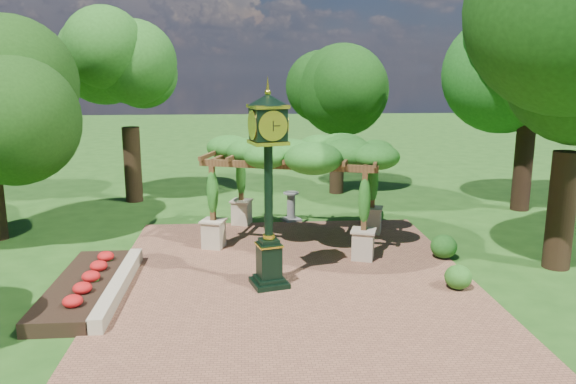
{
  "coord_description": "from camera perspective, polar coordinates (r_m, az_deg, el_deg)",
  "views": [
    {
      "loc": [
        -1.25,
        -13.62,
        5.75
      ],
      "look_at": [
        0.0,
        2.5,
        2.2
      ],
      "focal_mm": 35.0,
      "sensor_mm": 36.0,
      "label": 1
    }
  ],
  "objects": [
    {
      "name": "ground",
      "position": [
        14.84,
        0.76,
        -10.42
      ],
      "size": [
        120.0,
        120.0,
        0.0
      ],
      "primitive_type": "plane",
      "color": "#1E4714",
      "rests_on": "ground"
    },
    {
      "name": "tree_east_far",
      "position": [
        24.75,
        23.7,
        13.31
      ],
      "size": [
        4.96,
        4.96,
        9.59
      ],
      "color": "black",
      "rests_on": "ground"
    },
    {
      "name": "pedestal_clock",
      "position": [
        14.51,
        -2.0,
        1.91
      ],
      "size": [
        1.26,
        1.26,
        5.21
      ],
      "rotation": [
        0.0,
        0.0,
        0.26
      ],
      "color": "black",
      "rests_on": "brick_plaza"
    },
    {
      "name": "brick_plaza",
      "position": [
        15.76,
        0.43,
        -8.95
      ],
      "size": [
        10.0,
        12.0,
        0.04
      ],
      "primitive_type": "cube",
      "color": "brown",
      "rests_on": "ground"
    },
    {
      "name": "tree_west_far",
      "position": [
        25.26,
        -16.06,
        12.02
      ],
      "size": [
        3.9,
        3.9,
        8.5
      ],
      "color": "black",
      "rests_on": "ground"
    },
    {
      "name": "tree_north",
      "position": [
        26.15,
        5.12,
        10.15
      ],
      "size": [
        4.08,
        4.08,
        6.94
      ],
      "color": "#312113",
      "rests_on": "ground"
    },
    {
      "name": "sundial",
      "position": [
        21.59,
        0.32,
        -1.69
      ],
      "size": [
        0.82,
        0.82,
        1.14
      ],
      "rotation": [
        0.0,
        0.0,
        0.39
      ],
      "color": "gray",
      "rests_on": "ground"
    },
    {
      "name": "flower_bed",
      "position": [
        15.77,
        -20.02,
        -9.09
      ],
      "size": [
        1.5,
        5.0,
        0.36
      ],
      "primitive_type": "cube",
      "color": "red",
      "rests_on": "ground"
    },
    {
      "name": "shrub_front",
      "position": [
        15.68,
        16.9,
        -8.27
      ],
      "size": [
        0.8,
        0.8,
        0.65
      ],
      "primitive_type": "ellipsoid",
      "rotation": [
        0.0,
        0.0,
        -0.12
      ],
      "color": "#27601B",
      "rests_on": "brick_plaza"
    },
    {
      "name": "shrub_mid",
      "position": [
        18.01,
        15.54,
        -5.36
      ],
      "size": [
        0.94,
        0.94,
        0.73
      ],
      "primitive_type": "ellipsoid",
      "rotation": [
        0.0,
        0.0,
        0.19
      ],
      "color": "#1D5117",
      "rests_on": "brick_plaza"
    },
    {
      "name": "shrub_back",
      "position": [
        21.23,
        8.57,
        -2.31
      ],
      "size": [
        0.98,
        0.98,
        0.76
      ],
      "primitive_type": "ellipsoid",
      "rotation": [
        0.0,
        0.0,
        -0.19
      ],
      "color": "#245E1B",
      "rests_on": "brick_plaza"
    },
    {
      "name": "border_wall",
      "position": [
        15.54,
        -16.79,
        -9.1
      ],
      "size": [
        0.35,
        5.0,
        0.4
      ],
      "primitive_type": "cube",
      "color": "#C6B793",
      "rests_on": "ground"
    },
    {
      "name": "pergola",
      "position": [
        18.64,
        0.86,
        3.64
      ],
      "size": [
        6.45,
        5.08,
        3.55
      ],
      "rotation": [
        0.0,
        0.0,
        -0.31
      ],
      "color": "#C6B593",
      "rests_on": "brick_plaza"
    }
  ]
}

